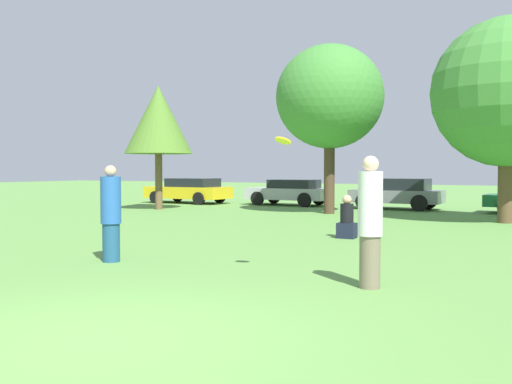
{
  "coord_description": "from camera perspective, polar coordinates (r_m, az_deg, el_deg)",
  "views": [
    {
      "loc": [
        4.13,
        -4.37,
        1.75
      ],
      "look_at": [
        -0.83,
        4.96,
        1.32
      ],
      "focal_mm": 40.42,
      "sensor_mm": 36.0,
      "label": 1
    }
  ],
  "objects": [
    {
      "name": "bystander_sitting",
      "position": [
        14.67,
        8.98,
        -2.79
      ],
      "size": [
        0.44,
        0.37,
        1.09
      ],
      "color": "#191E33",
      "rests_on": "ground"
    },
    {
      "name": "parked_car_grey",
      "position": [
        25.58,
        13.9,
        -0.11
      ],
      "size": [
        3.88,
        1.93,
        1.33
      ],
      "rotation": [
        0.0,
        0.0,
        3.11
      ],
      "color": "slate",
      "rests_on": "ground"
    },
    {
      "name": "tree_0",
      "position": [
        25.2,
        -9.64,
        7.02
      ],
      "size": [
        2.92,
        2.92,
        5.31
      ],
      "color": "brown",
      "rests_on": "ground"
    },
    {
      "name": "parked_car_yellow",
      "position": [
        29.48,
        -6.65,
        0.19
      ],
      "size": [
        4.38,
        2.14,
        1.27
      ],
      "rotation": [
        0.0,
        0.0,
        3.11
      ],
      "color": "gold",
      "rests_on": "ground"
    },
    {
      "name": "tree_2",
      "position": [
        20.33,
        23.62,
        8.98
      ],
      "size": [
        4.79,
        4.79,
        6.59
      ],
      "color": "brown",
      "rests_on": "ground"
    },
    {
      "name": "tree_1",
      "position": [
        22.75,
        7.3,
        9.29
      ],
      "size": [
        4.16,
        4.16,
        6.55
      ],
      "color": "#473323",
      "rests_on": "ground"
    },
    {
      "name": "ground_plane",
      "position": [
        6.26,
        -15.22,
        -13.98
      ],
      "size": [
        120.0,
        120.0,
        0.0
      ],
      "primitive_type": "plane",
      "color": "#5B8E42"
    },
    {
      "name": "person_catcher",
      "position": [
        8.57,
        11.23,
        -2.87
      ],
      "size": [
        0.36,
        0.36,
        1.94
      ],
      "rotation": [
        0.0,
        0.0,
        3.13
      ],
      "color": "#726651",
      "rests_on": "ground"
    },
    {
      "name": "frisbee",
      "position": [
        9.19,
        2.68,
        5.1
      ],
      "size": [
        0.28,
        0.26,
        0.15
      ],
      "color": "yellow"
    },
    {
      "name": "parked_car_silver",
      "position": [
        27.64,
        3.36,
        0.05
      ],
      "size": [
        4.04,
        1.94,
        1.23
      ],
      "rotation": [
        0.0,
        0.0,
        3.11
      ],
      "color": "#B2B2B7",
      "rests_on": "ground"
    },
    {
      "name": "person_thrower",
      "position": [
        11.14,
        -14.17,
        -2.09
      ],
      "size": [
        0.38,
        0.38,
        1.81
      ],
      "rotation": [
        0.0,
        0.0,
        -0.01
      ],
      "color": "navy",
      "rests_on": "ground"
    }
  ]
}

